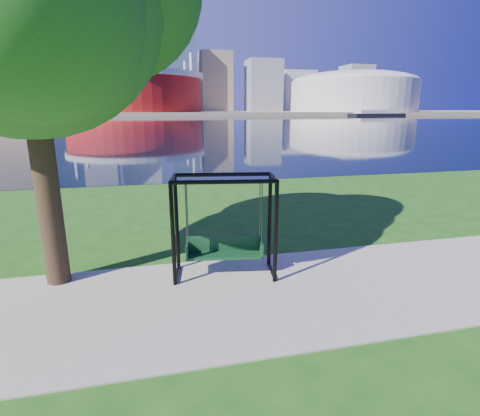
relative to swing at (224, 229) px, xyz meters
name	(u,v)px	position (x,y,z in m)	size (l,w,h in m)	color
ground	(243,285)	(0.29, -0.63, -1.12)	(900.00, 900.00, 0.00)	#1E5114
path	(249,296)	(0.29, -1.13, -1.11)	(120.00, 4.00, 0.03)	#9E937F
river	(156,123)	(0.29, 101.37, -1.11)	(900.00, 180.00, 0.02)	black
far_bank	(151,113)	(0.29, 305.37, -0.12)	(900.00, 228.00, 2.00)	#937F60
stadium	(134,91)	(-9.71, 234.37, 13.11)	(83.00, 83.00, 32.00)	maroon
arena	(353,91)	(135.29, 234.37, 14.75)	(84.00, 84.00, 26.56)	beige
skyline	(143,67)	(-3.98, 318.77, 34.77)	(392.00, 66.00, 96.50)	gray
swing	(224,229)	(0.00, 0.00, 0.00)	(2.39, 1.33, 2.32)	black
barge	(377,113)	(122.86, 184.64, 0.37)	(33.59, 12.19, 3.28)	black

